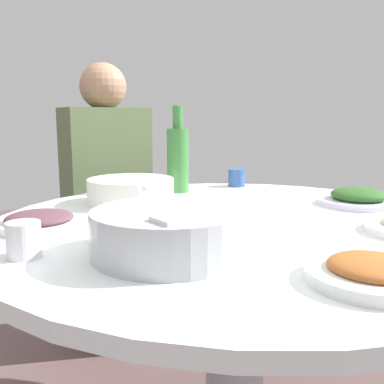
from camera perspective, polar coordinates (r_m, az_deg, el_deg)
round_dining_table at (r=1.13m, az=5.80°, el=-11.25°), size 1.23×1.23×0.72m
rice_bowl at (r=0.81m, az=-3.06°, el=-5.17°), size 0.29×0.29×0.09m
soup_bowl at (r=1.31m, az=-8.00°, el=0.05°), size 0.28×0.26×0.07m
dish_stirfry at (r=0.74m, az=22.50°, el=-9.70°), size 0.20×0.20×0.04m
dish_greens at (r=1.36m, az=20.93°, el=-0.75°), size 0.22×0.22×0.05m
dish_eggplant at (r=1.07m, az=-19.33°, el=-3.59°), size 0.20×0.20×0.04m
green_bottle at (r=1.48m, az=-1.87°, el=4.51°), size 0.07×0.07×0.29m
tea_cup_near at (r=0.85m, az=-21.17°, el=-5.86°), size 0.06×0.06×0.07m
tea_cup_far at (r=1.62m, az=5.87°, el=1.88°), size 0.06×0.06×0.06m
stool_for_diner_left at (r=2.01m, az=-10.69°, el=-12.63°), size 0.32×0.32×0.44m
diner_left at (r=1.87m, az=-11.21°, el=2.73°), size 0.38×0.36×0.76m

